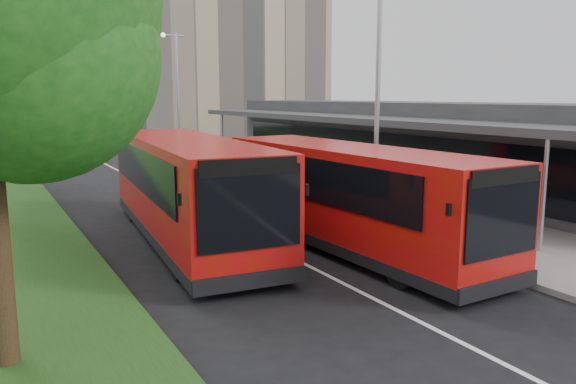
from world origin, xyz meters
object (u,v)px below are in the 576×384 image
object	(u,v)px
lamp_post_far	(176,89)
car_near	(86,139)
lamp_post_near	(376,82)
bus_main	(350,197)
car_far	(49,136)
bollard	(220,162)
litter_bin	(300,175)
bus_second	(187,189)

from	to	relation	value
lamp_post_far	car_near	size ratio (longest dim) A/B	2.57
lamp_post_near	bus_main	size ratio (longest dim) A/B	0.78
bus_main	car_near	size ratio (longest dim) A/B	3.31
car_near	car_far	size ratio (longest dim) A/B	0.81
lamp_post_far	car_far	bearing A→B (deg)	103.62
bollard	car_far	xyz separation A→B (m)	(-5.95, 26.60, 0.02)
bollard	lamp_post_near	bearing A→B (deg)	-92.83
litter_bin	bollard	distance (m)	7.00
lamp_post_near	bollard	world-z (taller)	lamp_post_near
car_far	litter_bin	bearing A→B (deg)	-89.69
litter_bin	car_near	distance (m)	29.67
bus_second	litter_bin	world-z (taller)	bus_second
lamp_post_far	bollard	distance (m)	6.59
litter_bin	car_far	distance (m)	34.25
car_near	car_far	xyz separation A→B (m)	(-2.50, 4.19, 0.10)
bus_main	litter_bin	xyz separation A→B (m)	(4.18, 9.83, -0.86)
bus_main	litter_bin	size ratio (longest dim) A/B	10.90
lamp_post_near	bus_second	bearing A→B (deg)	168.26
bus_main	bollard	size ratio (longest dim) A/B	11.01
lamp_post_near	bus_main	world-z (taller)	lamp_post_near
lamp_post_far	bus_main	size ratio (longest dim) A/B	0.78
bus_second	bollard	bearing A→B (deg)	69.28
bus_main	bus_second	size ratio (longest dim) A/B	0.94
car_far	bus_second	bearing A→B (deg)	-102.77
lamp_post_near	car_near	world-z (taller)	lamp_post_near
lamp_post_near	car_far	bearing A→B (deg)	97.15
lamp_post_far	bollard	size ratio (longest dim) A/B	8.55
lamp_post_far	car_far	size ratio (longest dim) A/B	2.08
bollard	car_near	xyz separation A→B (m)	(-3.45, 22.41, -0.09)
lamp_post_near	lamp_post_far	size ratio (longest dim) A/B	1.00
bus_main	bollard	xyz separation A→B (m)	(2.97, 16.73, -0.87)
bus_main	bus_second	xyz separation A→B (m)	(-3.69, 3.06, 0.08)
lamp_post_far	bus_main	xyz separation A→B (m)	(-2.23, -21.83, -3.23)
bus_second	litter_bin	size ratio (longest dim) A/B	11.60
lamp_post_near	litter_bin	world-z (taller)	lamp_post_near
car_near	lamp_post_far	bearing A→B (deg)	-61.05
bus_second	lamp_post_near	bearing A→B (deg)	-6.50
lamp_post_far	bus_second	bearing A→B (deg)	-107.50
lamp_post_near	lamp_post_far	xyz separation A→B (m)	(0.00, 20.00, 0.00)
lamp_post_near	car_near	bearing A→B (deg)	94.15
lamp_post_far	bollard	bearing A→B (deg)	-81.77
lamp_post_near	lamp_post_far	world-z (taller)	same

